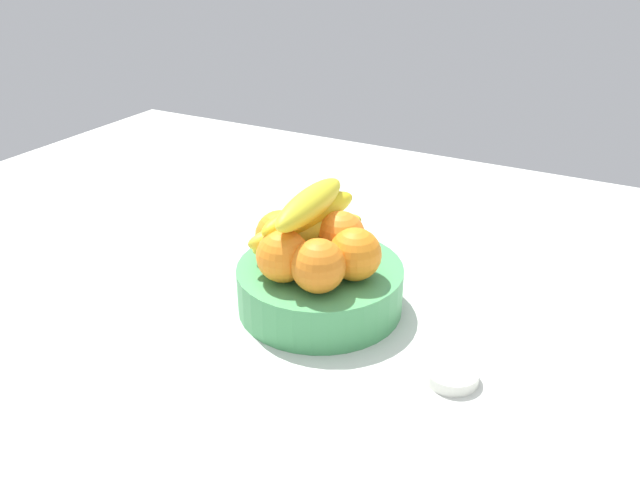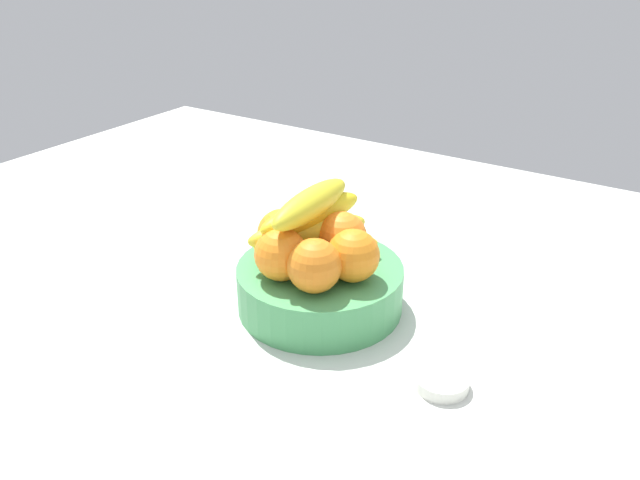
{
  "view_description": "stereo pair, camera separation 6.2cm",
  "coord_description": "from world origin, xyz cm",
  "px_view_note": "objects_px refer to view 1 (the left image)",
  "views": [
    {
      "loc": [
        35.9,
        -64.52,
        47.74
      ],
      "look_at": [
        0.84,
        1.25,
        10.31
      ],
      "focal_mm": 35.65,
      "sensor_mm": 36.0,
      "label": 1
    },
    {
      "loc": [
        41.22,
        -61.4,
        47.74
      ],
      "look_at": [
        0.84,
        1.25,
        10.31
      ],
      "focal_mm": 35.65,
      "sensor_mm": 36.0,
      "label": 2
    }
  ],
  "objects_px": {
    "orange_back_left": "(280,235)",
    "orange_top_stack": "(318,266)",
    "orange_back_right": "(283,256)",
    "orange_center": "(311,225)",
    "fruit_bowl": "(320,287)",
    "orange_front_left": "(355,254)",
    "orange_front_right": "(340,236)",
    "banana_bunch": "(310,224)",
    "jar_lid": "(452,375)"
  },
  "relations": [
    {
      "from": "fruit_bowl",
      "to": "jar_lid",
      "type": "relative_size",
      "value": 3.61
    },
    {
      "from": "orange_back_right",
      "to": "banana_bunch",
      "type": "height_order",
      "value": "banana_bunch"
    },
    {
      "from": "orange_back_left",
      "to": "banana_bunch",
      "type": "xyz_separation_m",
      "value": [
        0.04,
        0.02,
        0.02
      ]
    },
    {
      "from": "orange_top_stack",
      "to": "banana_bunch",
      "type": "xyz_separation_m",
      "value": [
        -0.05,
        0.07,
        0.02
      ]
    },
    {
      "from": "orange_front_right",
      "to": "orange_top_stack",
      "type": "xyz_separation_m",
      "value": [
        0.01,
        -0.09,
        0.0
      ]
    },
    {
      "from": "orange_center",
      "to": "orange_back_left",
      "type": "xyz_separation_m",
      "value": [
        -0.02,
        -0.05,
        0.0
      ]
    },
    {
      "from": "fruit_bowl",
      "to": "orange_center",
      "type": "bearing_deg",
      "value": 129.98
    },
    {
      "from": "orange_center",
      "to": "orange_back_left",
      "type": "height_order",
      "value": "same"
    },
    {
      "from": "orange_front_left",
      "to": "fruit_bowl",
      "type": "bearing_deg",
      "value": 174.39
    },
    {
      "from": "orange_center",
      "to": "orange_back_left",
      "type": "bearing_deg",
      "value": -115.01
    },
    {
      "from": "fruit_bowl",
      "to": "jar_lid",
      "type": "distance_m",
      "value": 0.22
    },
    {
      "from": "orange_front_left",
      "to": "orange_back_right",
      "type": "bearing_deg",
      "value": -149.42
    },
    {
      "from": "fruit_bowl",
      "to": "jar_lid",
      "type": "xyz_separation_m",
      "value": [
        0.21,
        -0.07,
        -0.02
      ]
    },
    {
      "from": "fruit_bowl",
      "to": "jar_lid",
      "type": "height_order",
      "value": "fruit_bowl"
    },
    {
      "from": "orange_front_right",
      "to": "jar_lid",
      "type": "xyz_separation_m",
      "value": [
        0.2,
        -0.1,
        -0.09
      ]
    },
    {
      "from": "orange_front_right",
      "to": "orange_center",
      "type": "relative_size",
      "value": 1.0
    },
    {
      "from": "orange_top_stack",
      "to": "fruit_bowl",
      "type": "bearing_deg",
      "value": 116.17
    },
    {
      "from": "jar_lid",
      "to": "banana_bunch",
      "type": "bearing_deg",
      "value": 160.63
    },
    {
      "from": "orange_back_right",
      "to": "orange_top_stack",
      "type": "distance_m",
      "value": 0.05
    },
    {
      "from": "orange_front_left",
      "to": "orange_center",
      "type": "relative_size",
      "value": 1.0
    },
    {
      "from": "orange_back_right",
      "to": "orange_center",
      "type": "bearing_deg",
      "value": 96.7
    },
    {
      "from": "orange_top_stack",
      "to": "orange_front_left",
      "type": "bearing_deg",
      "value": 61.34
    },
    {
      "from": "fruit_bowl",
      "to": "banana_bunch",
      "type": "height_order",
      "value": "banana_bunch"
    },
    {
      "from": "orange_front_right",
      "to": "fruit_bowl",
      "type": "bearing_deg",
      "value": -112.03
    },
    {
      "from": "orange_front_left",
      "to": "orange_front_right",
      "type": "bearing_deg",
      "value": 136.33
    },
    {
      "from": "orange_center",
      "to": "orange_back_right",
      "type": "relative_size",
      "value": 1.0
    },
    {
      "from": "orange_back_right",
      "to": "jar_lid",
      "type": "xyz_separation_m",
      "value": [
        0.24,
        -0.02,
        -0.09
      ]
    },
    {
      "from": "orange_back_left",
      "to": "jar_lid",
      "type": "xyz_separation_m",
      "value": [
        0.27,
        -0.06,
        -0.09
      ]
    },
    {
      "from": "orange_front_left",
      "to": "orange_front_right",
      "type": "relative_size",
      "value": 1.0
    },
    {
      "from": "orange_front_right",
      "to": "banana_bunch",
      "type": "distance_m",
      "value": 0.04
    },
    {
      "from": "orange_back_left",
      "to": "orange_back_right",
      "type": "relative_size",
      "value": 1.0
    },
    {
      "from": "orange_back_left",
      "to": "orange_back_right",
      "type": "height_order",
      "value": "same"
    },
    {
      "from": "fruit_bowl",
      "to": "orange_front_left",
      "type": "xyz_separation_m",
      "value": [
        0.05,
        -0.01,
        0.07
      ]
    },
    {
      "from": "fruit_bowl",
      "to": "orange_front_left",
      "type": "height_order",
      "value": "orange_front_left"
    },
    {
      "from": "orange_back_left",
      "to": "banana_bunch",
      "type": "relative_size",
      "value": 0.37
    },
    {
      "from": "orange_back_right",
      "to": "orange_back_left",
      "type": "bearing_deg",
      "value": 124.24
    },
    {
      "from": "fruit_bowl",
      "to": "orange_center",
      "type": "relative_size",
      "value": 3.27
    },
    {
      "from": "orange_back_left",
      "to": "orange_top_stack",
      "type": "xyz_separation_m",
      "value": [
        0.09,
        -0.05,
        0.0
      ]
    },
    {
      "from": "banana_bunch",
      "to": "orange_center",
      "type": "bearing_deg",
      "value": 116.46
    },
    {
      "from": "fruit_bowl",
      "to": "orange_front_right",
      "type": "xyz_separation_m",
      "value": [
        0.01,
        0.03,
        0.07
      ]
    },
    {
      "from": "orange_top_stack",
      "to": "jar_lid",
      "type": "height_order",
      "value": "orange_top_stack"
    },
    {
      "from": "fruit_bowl",
      "to": "orange_back_right",
      "type": "xyz_separation_m",
      "value": [
        -0.03,
        -0.05,
        0.07
      ]
    },
    {
      "from": "orange_front_right",
      "to": "orange_top_stack",
      "type": "bearing_deg",
      "value": -81.34
    },
    {
      "from": "fruit_bowl",
      "to": "orange_front_left",
      "type": "distance_m",
      "value": 0.09
    },
    {
      "from": "banana_bunch",
      "to": "jar_lid",
      "type": "bearing_deg",
      "value": -19.37
    },
    {
      "from": "orange_center",
      "to": "orange_back_right",
      "type": "bearing_deg",
      "value": -83.3
    },
    {
      "from": "orange_front_right",
      "to": "orange_front_left",
      "type": "bearing_deg",
      "value": -43.67
    },
    {
      "from": "orange_front_right",
      "to": "orange_back_right",
      "type": "xyz_separation_m",
      "value": [
        -0.04,
        -0.08,
        0.0
      ]
    },
    {
      "from": "orange_front_right",
      "to": "orange_back_left",
      "type": "height_order",
      "value": "same"
    },
    {
      "from": "fruit_bowl",
      "to": "orange_back_right",
      "type": "relative_size",
      "value": 3.27
    }
  ]
}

